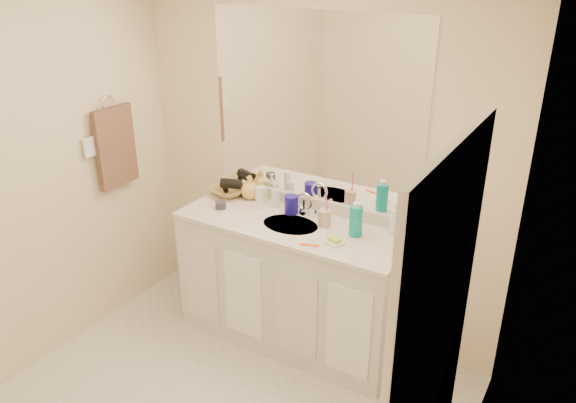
# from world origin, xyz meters

# --- Properties ---
(wall_back) EXTENTS (2.60, 0.02, 2.40)m
(wall_back) POSITION_xyz_m (0.00, 1.30, 1.20)
(wall_back) COLOR #F4E2BF
(wall_back) RESTS_ON floor
(wall_left) EXTENTS (0.02, 2.60, 2.40)m
(wall_left) POSITION_xyz_m (-1.30, 0.00, 1.20)
(wall_left) COLOR #F4E2BF
(wall_left) RESTS_ON floor
(wall_right) EXTENTS (0.02, 2.60, 2.40)m
(wall_right) POSITION_xyz_m (1.30, 0.00, 1.20)
(wall_right) COLOR #F4E2BF
(wall_right) RESTS_ON floor
(vanity_cabinet) EXTENTS (1.50, 0.55, 0.85)m
(vanity_cabinet) POSITION_xyz_m (0.00, 1.02, 0.42)
(vanity_cabinet) COLOR silver
(vanity_cabinet) RESTS_ON floor
(countertop) EXTENTS (1.52, 0.57, 0.03)m
(countertop) POSITION_xyz_m (0.00, 1.02, 0.86)
(countertop) COLOR silver
(countertop) RESTS_ON vanity_cabinet
(backsplash) EXTENTS (1.52, 0.03, 0.08)m
(backsplash) POSITION_xyz_m (0.00, 1.29, 0.92)
(backsplash) COLOR silver
(backsplash) RESTS_ON countertop
(sink_basin) EXTENTS (0.37, 0.37, 0.02)m
(sink_basin) POSITION_xyz_m (0.00, 1.00, 0.87)
(sink_basin) COLOR beige
(sink_basin) RESTS_ON countertop
(faucet) EXTENTS (0.02, 0.02, 0.11)m
(faucet) POSITION_xyz_m (0.00, 1.18, 0.94)
(faucet) COLOR silver
(faucet) RESTS_ON countertop
(mirror) EXTENTS (1.48, 0.01, 1.20)m
(mirror) POSITION_xyz_m (0.00, 1.29, 1.56)
(mirror) COLOR white
(mirror) RESTS_ON wall_back
(blue_mug) EXTENTS (0.12, 0.12, 0.12)m
(blue_mug) POSITION_xyz_m (-0.08, 1.15, 0.94)
(blue_mug) COLOR #191591
(blue_mug) RESTS_ON countertop
(tan_cup) EXTENTS (0.08, 0.08, 0.11)m
(tan_cup) POSITION_xyz_m (0.19, 1.10, 0.93)
(tan_cup) COLOR #C7A88C
(tan_cup) RESTS_ON countertop
(toothbrush) EXTENTS (0.02, 0.04, 0.18)m
(toothbrush) POSITION_xyz_m (0.20, 1.10, 1.03)
(toothbrush) COLOR #ED3EAD
(toothbrush) RESTS_ON tan_cup
(mouthwash_bottle) EXTENTS (0.10, 0.10, 0.19)m
(mouthwash_bottle) POSITION_xyz_m (0.42, 1.08, 0.97)
(mouthwash_bottle) COLOR #0D989D
(mouthwash_bottle) RESTS_ON countertop
(clear_pump_bottle) EXTENTS (0.07, 0.07, 0.17)m
(clear_pump_bottle) POSITION_xyz_m (0.61, 1.21, 0.96)
(clear_pump_bottle) COLOR white
(clear_pump_bottle) RESTS_ON countertop
(soap_dish) EXTENTS (0.13, 0.12, 0.01)m
(soap_dish) POSITION_xyz_m (0.35, 0.92, 0.89)
(soap_dish) COLOR white
(soap_dish) RESTS_ON countertop
(green_soap) EXTENTS (0.08, 0.07, 0.03)m
(green_soap) POSITION_xyz_m (0.35, 0.92, 0.90)
(green_soap) COLOR #C6EA39
(green_soap) RESTS_ON soap_dish
(orange_comb) EXTENTS (0.12, 0.06, 0.00)m
(orange_comb) POSITION_xyz_m (0.24, 0.82, 0.88)
(orange_comb) COLOR #F05819
(orange_comb) RESTS_ON countertop
(dark_jar) EXTENTS (0.09, 0.09, 0.05)m
(dark_jar) POSITION_xyz_m (-0.53, 0.97, 0.91)
(dark_jar) COLOR #323239
(dark_jar) RESTS_ON countertop
(extra_white_bottle) EXTENTS (0.06, 0.06, 0.15)m
(extra_white_bottle) POSITION_xyz_m (-0.30, 1.11, 0.96)
(extra_white_bottle) COLOR white
(extra_white_bottle) RESTS_ON countertop
(soap_bottle_white) EXTENTS (0.08, 0.08, 0.17)m
(soap_bottle_white) POSITION_xyz_m (-0.23, 1.20, 0.96)
(soap_bottle_white) COLOR white
(soap_bottle_white) RESTS_ON countertop
(soap_bottle_cream) EXTENTS (0.08, 0.08, 0.15)m
(soap_bottle_cream) POSITION_xyz_m (-0.36, 1.22, 0.96)
(soap_bottle_cream) COLOR beige
(soap_bottle_cream) RESTS_ON countertop
(soap_bottle_yellow) EXTENTS (0.15, 0.15, 0.17)m
(soap_bottle_yellow) POSITION_xyz_m (-0.45, 1.22, 0.96)
(soap_bottle_yellow) COLOR #EAC05B
(soap_bottle_yellow) RESTS_ON countertop
(wicker_basket) EXTENTS (0.31, 0.31, 0.06)m
(wicker_basket) POSITION_xyz_m (-0.62, 1.19, 0.91)
(wicker_basket) COLOR #A88743
(wicker_basket) RESTS_ON countertop
(hair_dryer) EXTENTS (0.16, 0.11, 0.07)m
(hair_dryer) POSITION_xyz_m (-0.60, 1.19, 0.97)
(hair_dryer) COLOR black
(hair_dryer) RESTS_ON wicker_basket
(towel_ring) EXTENTS (0.01, 0.11, 0.11)m
(towel_ring) POSITION_xyz_m (-1.27, 0.77, 1.55)
(towel_ring) COLOR silver
(towel_ring) RESTS_ON wall_left
(hand_towel) EXTENTS (0.04, 0.32, 0.55)m
(hand_towel) POSITION_xyz_m (-1.25, 0.77, 1.25)
(hand_towel) COLOR #442F24
(hand_towel) RESTS_ON towel_ring
(switch_plate) EXTENTS (0.01, 0.08, 0.13)m
(switch_plate) POSITION_xyz_m (-1.27, 0.57, 1.30)
(switch_plate) COLOR white
(switch_plate) RESTS_ON wall_left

